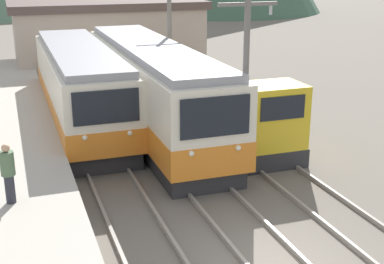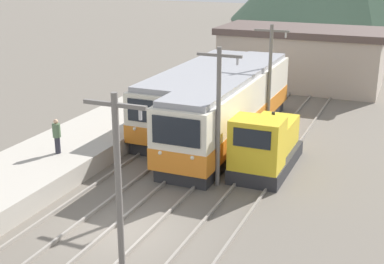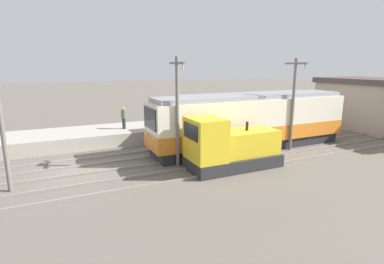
{
  "view_description": "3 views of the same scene",
  "coord_description": "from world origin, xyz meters",
  "px_view_note": "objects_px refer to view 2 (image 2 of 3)",
  "views": [
    {
      "loc": [
        -5.54,
        -10.08,
        7.2
      ],
      "look_at": [
        0.17,
        6.31,
        1.58
      ],
      "focal_mm": 50.0,
      "sensor_mm": 36.0,
      "label": 1
    },
    {
      "loc": [
        9.29,
        -15.43,
        9.81
      ],
      "look_at": [
        -0.27,
        7.15,
        1.73
      ],
      "focal_mm": 50.0,
      "sensor_mm": 36.0,
      "label": 2
    },
    {
      "loc": [
        17.13,
        -0.84,
        5.75
      ],
      "look_at": [
        -0.41,
        7.3,
        1.44
      ],
      "focal_mm": 28.0,
      "sensor_mm": 36.0,
      "label": 3
    }
  ],
  "objects_px": {
    "commuter_train_left": "(197,98)",
    "commuter_train_center": "(231,109)",
    "shunting_locomotive": "(266,146)",
    "person_on_platform": "(57,135)",
    "catenary_mast_near": "(119,185)",
    "catenary_mast_far": "(270,74)",
    "catenary_mast_mid": "(219,112)"
  },
  "relations": [
    {
      "from": "commuter_train_left",
      "to": "commuter_train_center",
      "type": "bearing_deg",
      "value": -33.95
    },
    {
      "from": "shunting_locomotive",
      "to": "person_on_platform",
      "type": "relative_size",
      "value": 3.22
    },
    {
      "from": "commuter_train_left",
      "to": "person_on_platform",
      "type": "distance_m",
      "value": 10.04
    },
    {
      "from": "shunting_locomotive",
      "to": "catenary_mast_near",
      "type": "xyz_separation_m",
      "value": [
        -1.49,
        -10.99,
        2.22
      ]
    },
    {
      "from": "catenary_mast_far",
      "to": "commuter_train_center",
      "type": "bearing_deg",
      "value": -123.51
    },
    {
      "from": "commuter_train_left",
      "to": "catenary_mast_near",
      "type": "relative_size",
      "value": 2.08
    },
    {
      "from": "commuter_train_center",
      "to": "catenary_mast_mid",
      "type": "bearing_deg",
      "value": -76.29
    },
    {
      "from": "commuter_train_left",
      "to": "person_on_platform",
      "type": "xyz_separation_m",
      "value": [
        -3.23,
        -9.51,
        0.16
      ]
    },
    {
      "from": "shunting_locomotive",
      "to": "catenary_mast_mid",
      "type": "bearing_deg",
      "value": -120.5
    },
    {
      "from": "commuter_train_center",
      "to": "catenary_mast_far",
      "type": "distance_m",
      "value": 3.2
    },
    {
      "from": "catenary_mast_near",
      "to": "catenary_mast_far",
      "type": "height_order",
      "value": "same"
    },
    {
      "from": "catenary_mast_near",
      "to": "catenary_mast_mid",
      "type": "distance_m",
      "value": 8.46
    },
    {
      "from": "shunting_locomotive",
      "to": "catenary_mast_far",
      "type": "xyz_separation_m",
      "value": [
        -1.49,
        5.93,
        2.22
      ]
    },
    {
      "from": "catenary_mast_near",
      "to": "catenary_mast_mid",
      "type": "height_order",
      "value": "same"
    },
    {
      "from": "commuter_train_center",
      "to": "catenary_mast_near",
      "type": "relative_size",
      "value": 2.38
    },
    {
      "from": "person_on_platform",
      "to": "shunting_locomotive",
      "type": "bearing_deg",
      "value": 23.74
    },
    {
      "from": "shunting_locomotive",
      "to": "commuter_train_left",
      "type": "bearing_deg",
      "value": 136.34
    },
    {
      "from": "shunting_locomotive",
      "to": "person_on_platform",
      "type": "height_order",
      "value": "shunting_locomotive"
    },
    {
      "from": "catenary_mast_mid",
      "to": "catenary_mast_far",
      "type": "distance_m",
      "value": 8.46
    },
    {
      "from": "shunting_locomotive",
      "to": "catenary_mast_near",
      "type": "distance_m",
      "value": 11.31
    },
    {
      "from": "shunting_locomotive",
      "to": "catenary_mast_mid",
      "type": "distance_m",
      "value": 3.68
    },
    {
      "from": "catenary_mast_near",
      "to": "person_on_platform",
      "type": "distance_m",
      "value": 10.42
    },
    {
      "from": "commuter_train_left",
      "to": "commuter_train_center",
      "type": "xyz_separation_m",
      "value": [
        2.8,
        -1.88,
        0.1
      ]
    },
    {
      "from": "commuter_train_left",
      "to": "catenary_mast_mid",
      "type": "relative_size",
      "value": 2.08
    },
    {
      "from": "shunting_locomotive",
      "to": "person_on_platform",
      "type": "distance_m",
      "value": 9.89
    },
    {
      "from": "commuter_train_left",
      "to": "catenary_mast_far",
      "type": "xyz_separation_m",
      "value": [
        4.31,
        0.39,
        1.75
      ]
    },
    {
      "from": "catenary_mast_far",
      "to": "catenary_mast_mid",
      "type": "bearing_deg",
      "value": -90.0
    },
    {
      "from": "commuter_train_left",
      "to": "catenary_mast_mid",
      "type": "xyz_separation_m",
      "value": [
        4.31,
        -8.07,
        1.75
      ]
    },
    {
      "from": "catenary_mast_near",
      "to": "catenary_mast_far",
      "type": "distance_m",
      "value": 16.92
    },
    {
      "from": "commuter_train_left",
      "to": "catenary_mast_mid",
      "type": "distance_m",
      "value": 9.31
    },
    {
      "from": "commuter_train_center",
      "to": "catenary_mast_near",
      "type": "bearing_deg",
      "value": -84.12
    },
    {
      "from": "catenary_mast_mid",
      "to": "person_on_platform",
      "type": "relative_size",
      "value": 3.71
    }
  ]
}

